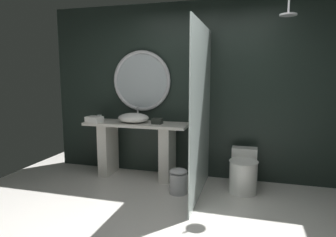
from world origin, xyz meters
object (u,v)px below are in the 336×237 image
(waste_bin, at_px, (178,181))
(folded_hand_towel, at_px, (94,119))
(vessel_sink, at_px, (133,118))
(tissue_box, at_px, (157,121))
(round_wall_mirror, at_px, (142,81))
(tumbler_cup, at_px, (99,118))
(toilet, at_px, (243,172))
(rain_shower_head, at_px, (288,13))

(waste_bin, bearing_deg, folded_hand_towel, 166.56)
(vessel_sink, xyz_separation_m, tissue_box, (0.37, -0.01, -0.03))
(round_wall_mirror, relative_size, folded_hand_towel, 4.17)
(folded_hand_towel, bearing_deg, round_wall_mirror, 31.37)
(vessel_sink, height_order, tissue_box, vessel_sink)
(tumbler_cup, relative_size, tissue_box, 0.69)
(folded_hand_towel, bearing_deg, toilet, -0.06)
(round_wall_mirror, xyz_separation_m, folded_hand_towel, (-0.62, -0.38, -0.57))
(round_wall_mirror, relative_size, waste_bin, 2.78)
(vessel_sink, relative_size, rain_shower_head, 1.74)
(vessel_sink, bearing_deg, waste_bin, -29.79)
(waste_bin, relative_size, folded_hand_towel, 1.50)
(toilet, bearing_deg, round_wall_mirror, 166.45)
(tumbler_cup, bearing_deg, tissue_box, -0.89)
(waste_bin, bearing_deg, vessel_sink, 150.21)
(tissue_box, relative_size, rain_shower_head, 0.53)
(rain_shower_head, xyz_separation_m, waste_bin, (-1.25, -0.22, -2.09))
(rain_shower_head, relative_size, waste_bin, 0.81)
(tumbler_cup, bearing_deg, round_wall_mirror, 21.34)
(rain_shower_head, xyz_separation_m, folded_hand_towel, (-2.65, 0.11, -1.38))
(vessel_sink, bearing_deg, folded_hand_towel, -167.29)
(round_wall_mirror, bearing_deg, folded_hand_towel, -148.63)
(round_wall_mirror, xyz_separation_m, toilet, (1.58, -0.38, -1.19))
(toilet, xyz_separation_m, folded_hand_towel, (-2.21, 0.00, 0.62))
(rain_shower_head, bearing_deg, tissue_box, 171.93)
(rain_shower_head, height_order, waste_bin, rain_shower_head)
(vessel_sink, relative_size, folded_hand_towel, 2.11)
(rain_shower_head, distance_m, waste_bin, 2.45)
(vessel_sink, height_order, round_wall_mirror, round_wall_mirror)
(tissue_box, height_order, round_wall_mirror, round_wall_mirror)
(waste_bin, bearing_deg, tumbler_cup, 161.11)
(vessel_sink, relative_size, tumbler_cup, 4.73)
(rain_shower_head, xyz_separation_m, toilet, (-0.44, 0.11, -2.00))
(toilet, relative_size, folded_hand_towel, 2.54)
(vessel_sink, height_order, rain_shower_head, rain_shower_head)
(vessel_sink, xyz_separation_m, tumbler_cup, (-0.57, 0.01, -0.02))
(vessel_sink, relative_size, waste_bin, 1.41)
(vessel_sink, xyz_separation_m, toilet, (1.63, -0.13, -0.65))
(tumbler_cup, height_order, waste_bin, tumbler_cup)
(vessel_sink, bearing_deg, rain_shower_head, -6.78)
(vessel_sink, height_order, tumbler_cup, vessel_sink)
(toilet, distance_m, waste_bin, 0.88)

